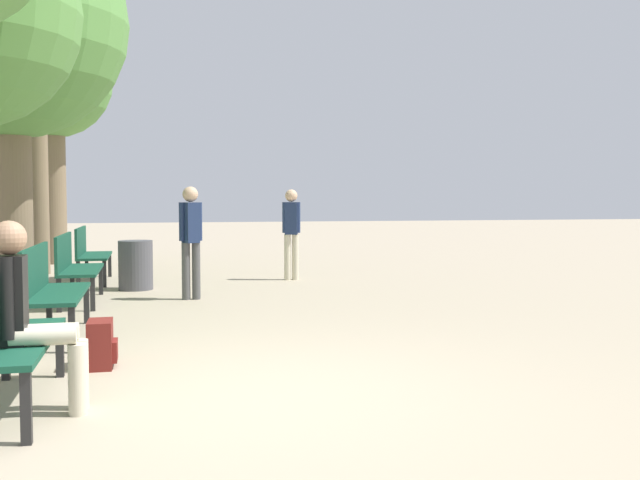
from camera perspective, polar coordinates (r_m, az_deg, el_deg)
name	(u,v)px	position (r m, az deg, el deg)	size (l,w,h in m)	color
ground_plane	(232,396)	(5.32, -7.05, -12.28)	(80.00, 80.00, 0.00)	tan
bench_row_1	(48,285)	(7.83, -20.92, -3.38)	(0.50, 1.71, 0.95)	#144733
bench_row_2	(73,263)	(10.35, -19.12, -1.78)	(0.50, 1.71, 0.95)	#144733
bench_row_3	(89,250)	(12.88, -18.03, -0.80)	(0.50, 1.71, 0.95)	#144733
tree_row_2	(9,25)	(12.25, -23.59, 15.49)	(3.54, 3.54, 5.90)	#7A664C
tree_row_3	(35,33)	(14.90, -21.81, 15.14)	(2.39, 2.39, 5.84)	#7A664C
tree_row_4	(52,83)	(17.05, -20.64, 11.65)	(2.59, 2.59, 5.38)	#7A664C
person_seated	(30,311)	(5.07, -22.20, -5.30)	(0.59, 0.33, 1.29)	beige
backpack	(101,344)	(6.37, -17.11, -7.98)	(0.24, 0.36, 0.40)	maroon
pedestrian_near	(191,235)	(10.27, -10.30, 0.40)	(0.33, 0.27, 1.61)	#4C4C4C
pedestrian_mid	(291,228)	(12.61, -2.31, 0.95)	(0.32, 0.24, 1.60)	beige
trash_bin	(136,265)	(11.61, -14.53, -1.96)	(0.53, 0.53, 0.78)	#4C4C51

